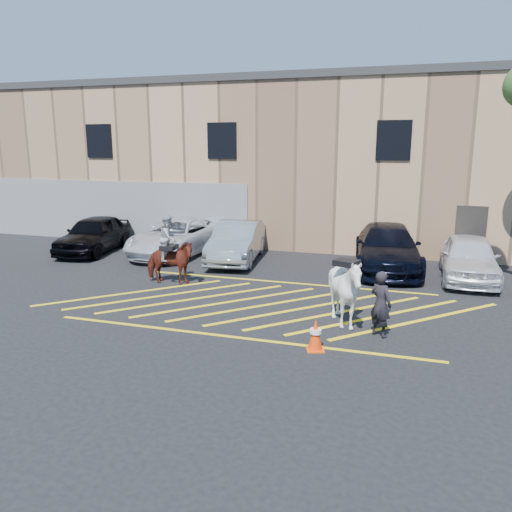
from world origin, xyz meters
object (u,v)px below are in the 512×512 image
(saddled_white, at_px, (346,291))
(traffic_cone, at_px, (316,334))
(car_white_suv, at_px, (469,258))
(mounted_bay, at_px, (169,257))
(car_white_pickup, at_px, (177,237))
(handler, at_px, (381,304))
(car_black_suv, at_px, (94,234))
(car_silver_sedan, at_px, (237,242))
(car_blue_suv, at_px, (387,248))

(saddled_white, xyz_separation_m, traffic_cone, (-0.42, -1.70, -0.56))
(car_white_suv, bearing_deg, mounted_bay, -158.57)
(car_white_pickup, bearing_deg, handler, -34.85)
(car_black_suv, height_order, car_silver_sedan, car_black_suv)
(car_white_pickup, relative_size, car_silver_sedan, 1.15)
(handler, bearing_deg, car_silver_sedan, -12.85)
(car_black_suv, relative_size, car_white_pickup, 0.85)
(saddled_white, bearing_deg, car_silver_sedan, 129.54)
(car_black_suv, distance_m, saddled_white, 12.65)
(handler, xyz_separation_m, saddled_white, (-0.87, 0.41, 0.13))
(car_silver_sedan, distance_m, car_blue_suv, 5.65)
(car_blue_suv, distance_m, handler, 6.82)
(car_blue_suv, bearing_deg, car_silver_sedan, 177.27)
(mounted_bay, distance_m, saddled_white, 6.33)
(car_white_pickup, relative_size, traffic_cone, 7.20)
(car_black_suv, relative_size, car_blue_suv, 0.83)
(mounted_bay, bearing_deg, car_white_pickup, 113.12)
(car_white_pickup, relative_size, saddled_white, 2.57)
(car_white_pickup, height_order, traffic_cone, car_white_pickup)
(car_white_suv, distance_m, handler, 6.62)
(car_silver_sedan, bearing_deg, handler, -55.53)
(car_black_suv, height_order, mounted_bay, mounted_bay)
(car_white_suv, xyz_separation_m, traffic_cone, (-3.80, -7.41, -0.38))
(mounted_bay, bearing_deg, car_blue_suv, 32.46)
(car_blue_suv, xyz_separation_m, traffic_cone, (-1.10, -8.11, -0.42))
(car_silver_sedan, height_order, handler, handler)
(handler, relative_size, traffic_cone, 2.17)
(car_white_pickup, height_order, car_blue_suv, car_blue_suv)
(car_silver_sedan, relative_size, handler, 2.89)
(saddled_white, bearing_deg, mounted_bay, 159.61)
(car_blue_suv, xyz_separation_m, mounted_bay, (-6.61, -4.21, 0.13))
(car_blue_suv, bearing_deg, car_black_suv, 176.25)
(car_blue_suv, bearing_deg, saddled_white, -102.90)
(mounted_bay, bearing_deg, handler, -21.01)
(car_blue_suv, bearing_deg, traffic_cone, -104.56)
(car_white_pickup, bearing_deg, mounted_bay, -63.35)
(car_black_suv, xyz_separation_m, car_white_pickup, (3.53, 0.63, -0.03))
(handler, bearing_deg, car_black_suv, 7.89)
(handler, height_order, saddled_white, saddled_white)
(car_black_suv, distance_m, traffic_cone, 13.16)
(car_black_suv, relative_size, car_white_suv, 1.03)
(car_blue_suv, height_order, car_white_suv, car_blue_suv)
(car_black_suv, relative_size, traffic_cone, 6.13)
(car_silver_sedan, bearing_deg, mounted_bay, -112.20)
(car_silver_sedan, relative_size, mounted_bay, 2.03)
(car_silver_sedan, bearing_deg, traffic_cone, -67.30)
(traffic_cone, bearing_deg, mounted_bay, 144.71)
(traffic_cone, bearing_deg, handler, 44.90)
(car_white_pickup, xyz_separation_m, car_white_suv, (11.10, -0.68, 0.01))
(car_white_pickup, height_order, car_white_suv, car_white_suv)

